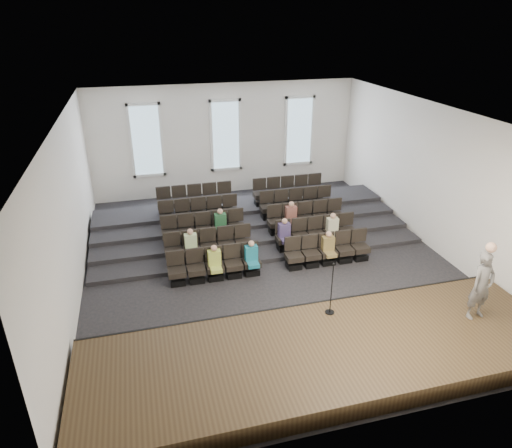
{
  "coord_description": "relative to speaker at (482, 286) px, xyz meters",
  "views": [
    {
      "loc": [
        -3.85,
        -13.03,
        7.76
      ],
      "look_at": [
        -0.29,
        0.5,
        1.24
      ],
      "focal_mm": 32.0,
      "sensor_mm": 36.0,
      "label": 1
    }
  ],
  "objects": [
    {
      "name": "wall_left",
      "position": [
        -10.24,
        4.97,
        1.06
      ],
      "size": [
        0.04,
        14.0,
        5.0
      ],
      "primitive_type": "cube",
      "color": "white",
      "rests_on": "ground"
    },
    {
      "name": "ceiling",
      "position": [
        -4.22,
        4.97,
        3.57
      ],
      "size": [
        12.0,
        14.0,
        0.02
      ],
      "primitive_type": "cube",
      "color": "white",
      "rests_on": "ground"
    },
    {
      "name": "seating_rows",
      "position": [
        -4.22,
        6.51,
        -0.76
      ],
      "size": [
        6.8,
        4.7,
        1.67
      ],
      "color": "black",
      "rests_on": "ground"
    },
    {
      "name": "speaker",
      "position": [
        0.0,
        0.0,
        0.0
      ],
      "size": [
        0.74,
        0.54,
        1.88
      ],
      "primitive_type": "imported",
      "rotation": [
        0.0,
        0.0,
        0.13
      ],
      "color": "#5A5855",
      "rests_on": "stage"
    },
    {
      "name": "audience",
      "position": [
        -4.22,
        5.29,
        -0.63
      ],
      "size": [
        5.45,
        2.64,
        1.1
      ],
      "color": "#ABBB4B",
      "rests_on": "seating_rows"
    },
    {
      "name": "stage",
      "position": [
        -4.22,
        -0.13,
        -1.19
      ],
      "size": [
        11.8,
        3.6,
        0.5
      ],
      "primitive_type": "cube",
      "color": "#3D2E1A",
      "rests_on": "ground"
    },
    {
      "name": "wall_right",
      "position": [
        1.8,
        4.97,
        1.06
      ],
      "size": [
        0.04,
        14.0,
        5.0
      ],
      "primitive_type": "cube",
      "color": "white",
      "rests_on": "ground"
    },
    {
      "name": "ground",
      "position": [
        -4.22,
        4.97,
        -1.44
      ],
      "size": [
        14.0,
        14.0,
        0.0
      ],
      "primitive_type": "plane",
      "color": "black",
      "rests_on": "ground"
    },
    {
      "name": "wall_back",
      "position": [
        -4.22,
        11.99,
        1.06
      ],
      "size": [
        12.0,
        0.04,
        5.0
      ],
      "primitive_type": "cube",
      "color": "white",
      "rests_on": "ground"
    },
    {
      "name": "mic_stand",
      "position": [
        -3.62,
        1.12,
        -0.49
      ],
      "size": [
        0.25,
        0.25,
        1.52
      ],
      "color": "black",
      "rests_on": "stage"
    },
    {
      "name": "stage_lip",
      "position": [
        -4.22,
        1.64,
        -1.19
      ],
      "size": [
        11.8,
        0.06,
        0.52
      ],
      "primitive_type": "cube",
      "color": "black",
      "rests_on": "ground"
    },
    {
      "name": "wall_front",
      "position": [
        -4.22,
        -2.05,
        1.06
      ],
      "size": [
        12.0,
        0.04,
        5.0
      ],
      "primitive_type": "cube",
      "color": "white",
      "rests_on": "ground"
    },
    {
      "name": "risers",
      "position": [
        -4.22,
        8.14,
        -1.24
      ],
      "size": [
        11.8,
        4.8,
        0.6
      ],
      "color": "black",
      "rests_on": "ground"
    },
    {
      "name": "windows",
      "position": [
        -4.22,
        11.92,
        1.26
      ],
      "size": [
        8.44,
        0.1,
        3.24
      ],
      "color": "white",
      "rests_on": "wall_back"
    }
  ]
}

